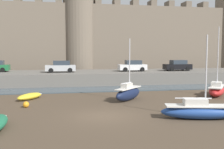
{
  "coord_description": "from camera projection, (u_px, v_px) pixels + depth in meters",
  "views": [
    {
      "loc": [
        -2.57,
        -17.54,
        4.33
      ],
      "look_at": [
        1.38,
        4.31,
        2.5
      ],
      "focal_mm": 42.0,
      "sensor_mm": 36.0,
      "label": 1
    }
  ],
  "objects": [
    {
      "name": "car_quay_centre_west",
      "position": [
        178.0,
        66.0,
        39.6
      ],
      "size": [
        4.15,
        1.98,
        1.62
      ],
      "color": "black",
      "rests_on": "quay_road"
    },
    {
      "name": "sailboat_midflat_right",
      "position": [
        128.0,
        93.0,
        23.9
      ],
      "size": [
        3.49,
        3.74,
        5.64
      ],
      "color": "#141E3D",
      "rests_on": "ground"
    },
    {
      "name": "mooring_buoy_near_shore",
      "position": [
        26.0,
        105.0,
        20.78
      ],
      "size": [
        0.49,
        0.49,
        0.49
      ],
      "primitive_type": "sphere",
      "color": "orange",
      "rests_on": "ground"
    },
    {
      "name": "water_channel",
      "position": [
        87.0,
        89.0,
        30.79
      ],
      "size": [
        80.0,
        4.5,
        0.1
      ],
      "primitive_type": "cube",
      "color": "#3D4C56",
      "rests_on": "ground"
    },
    {
      "name": "rowboat_foreground_right",
      "position": [
        30.0,
        96.0,
        24.45
      ],
      "size": [
        2.61,
        3.09,
        0.58
      ],
      "color": "yellow",
      "rests_on": "ground"
    },
    {
      "name": "car_quay_east",
      "position": [
        61.0,
        67.0,
        36.38
      ],
      "size": [
        4.15,
        1.98,
        1.62
      ],
      "color": "#B2B5B7",
      "rests_on": "quay_road"
    },
    {
      "name": "sailboat_near_channel_right",
      "position": [
        201.0,
        111.0,
        17.17
      ],
      "size": [
        5.4,
        2.46,
        5.51
      ],
      "color": "#234793",
      "rests_on": "ground"
    },
    {
      "name": "sailboat_foreground_centre",
      "position": [
        217.0,
        90.0,
        26.55
      ],
      "size": [
        4.02,
        4.68,
        6.97
      ],
      "color": "red",
      "rests_on": "ground"
    },
    {
      "name": "ground_plane",
      "position": [
        103.0,
        116.0,
        18.02
      ],
      "size": [
        160.0,
        160.0,
        0.0
      ],
      "primitive_type": "plane",
      "color": "#4C3D2D"
    },
    {
      "name": "car_quay_west",
      "position": [
        133.0,
        66.0,
        38.45
      ],
      "size": [
        4.15,
        1.98,
        1.62
      ],
      "color": "silver",
      "rests_on": "quay_road"
    },
    {
      "name": "quay_road",
      "position": [
        83.0,
        77.0,
        37.83
      ],
      "size": [
        71.76,
        10.0,
        1.65
      ],
      "primitive_type": "cube",
      "color": "#666059",
      "rests_on": "ground"
    },
    {
      "name": "castle",
      "position": [
        79.0,
        32.0,
        47.17
      ],
      "size": [
        65.86,
        6.1,
        22.69
      ],
      "color": "#706354",
      "rests_on": "ground"
    }
  ]
}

